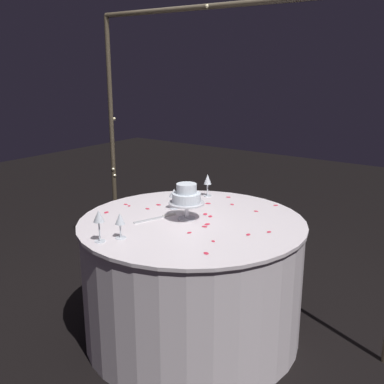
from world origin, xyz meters
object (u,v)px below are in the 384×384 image
(wine_glass_0, at_px, (174,194))
(wine_glass_1, at_px, (208,180))
(wine_glass_2, at_px, (120,220))
(wine_glass_3, at_px, (99,218))
(cake_knife, at_px, (158,218))
(decorative_arch, at_px, (230,115))
(tiered_cake, at_px, (186,197))
(main_table, at_px, (192,278))

(wine_glass_0, relative_size, wine_glass_1, 0.83)
(wine_glass_2, relative_size, wine_glass_3, 0.82)
(wine_glass_2, distance_m, cake_knife, 0.39)
(decorative_arch, distance_m, wine_glass_1, 0.54)
(decorative_arch, relative_size, wine_glass_3, 12.65)
(decorative_arch, relative_size, tiered_cake, 9.97)
(decorative_arch, xyz_separation_m, wine_glass_3, (-0.19, -1.00, -0.47))
(main_table, relative_size, tiered_cake, 6.18)
(wine_glass_1, relative_size, wine_glass_2, 1.12)
(decorative_arch, relative_size, wine_glass_1, 13.75)
(wine_glass_2, bearing_deg, main_table, 73.28)
(wine_glass_3, bearing_deg, decorative_arch, 79.02)
(wine_glass_1, height_order, cake_knife, wine_glass_1)
(wine_glass_0, distance_m, wine_glass_1, 0.38)
(cake_knife, bearing_deg, decorative_arch, 69.79)
(decorative_arch, distance_m, wine_glass_2, 1.03)
(tiered_cake, xyz_separation_m, wine_glass_3, (-0.15, -0.57, -0.01))
(tiered_cake, bearing_deg, cake_knife, -148.97)
(wine_glass_0, bearing_deg, wine_glass_1, 88.84)
(wine_glass_0, height_order, wine_glass_3, wine_glass_3)
(wine_glass_0, xyz_separation_m, wine_glass_2, (0.09, -0.59, 0.00))
(wine_glass_1, height_order, wine_glass_2, wine_glass_1)
(wine_glass_2, height_order, wine_glass_3, wine_glass_3)
(decorative_arch, height_order, wine_glass_1, decorative_arch)
(wine_glass_3, bearing_deg, wine_glass_2, 62.45)
(tiered_cake, distance_m, wine_glass_3, 0.59)
(tiered_cake, relative_size, wine_glass_3, 1.27)
(wine_glass_2, distance_m, wine_glass_3, 0.12)
(wine_glass_1, distance_m, wine_glass_2, 0.98)
(main_table, height_order, wine_glass_1, wine_glass_1)
(main_table, distance_m, tiered_cake, 0.53)
(main_table, relative_size, wine_glass_2, 9.58)
(tiered_cake, bearing_deg, main_table, 5.46)
(wine_glass_3, bearing_deg, tiered_cake, 74.88)
(wine_glass_1, height_order, wine_glass_3, wine_glass_3)
(tiered_cake, bearing_deg, wine_glass_2, -102.13)
(wine_glass_1, bearing_deg, cake_knife, -86.71)
(cake_knife, bearing_deg, wine_glass_2, -82.21)
(main_table, bearing_deg, wine_glass_1, 114.27)
(decorative_arch, xyz_separation_m, wine_glass_2, (-0.14, -0.89, -0.50))
(decorative_arch, height_order, wine_glass_3, decorative_arch)
(decorative_arch, relative_size, wine_glass_0, 16.56)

